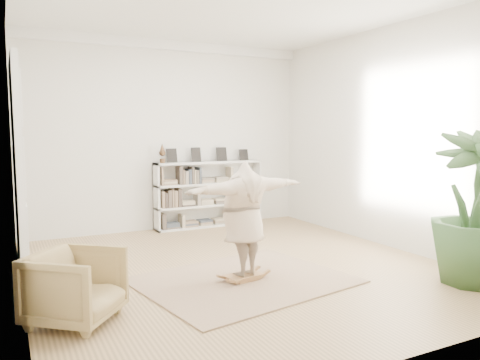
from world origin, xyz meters
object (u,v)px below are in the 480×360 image
Objects in this scene: bookshelf at (209,195)px; person at (244,216)px; armchair at (76,287)px; houseplant at (475,207)px; rocker_board at (244,276)px.

person is (-0.97, -3.39, 0.21)m from bookshelf.
houseplant is at bearing -62.20° from armchair.
bookshelf reaches higher than person.
houseplant is at bearing 141.75° from person.
person is at bearing 0.00° from rocker_board.
rocker_board is at bearing 151.81° from houseplant.
rocker_board is 0.27× the size of houseplant.
armchair is (-3.04, -3.77, -0.27)m from bookshelf.
rocker_board is 0.78m from person.
person is (2.08, 0.38, 0.48)m from armchair.
armchair is at bearing 0.35° from person.
bookshelf reaches higher than armchair.
bookshelf is 1.24× the size of person.
person is 0.93× the size of houseplant.
person is 2.87m from houseplant.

